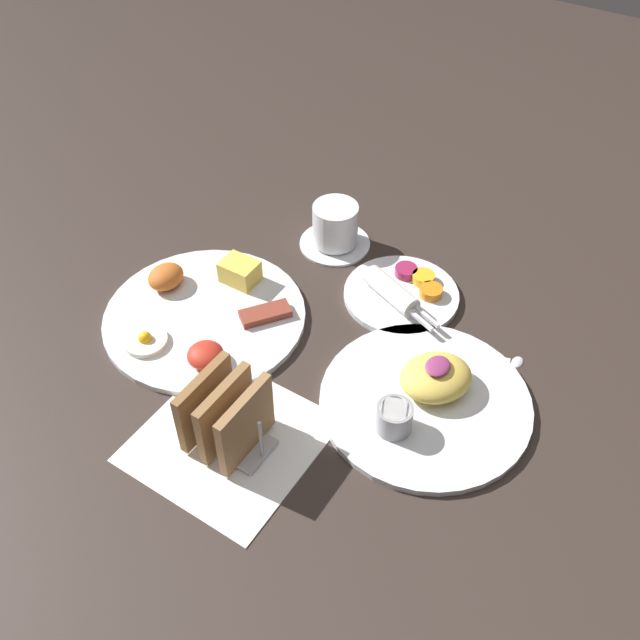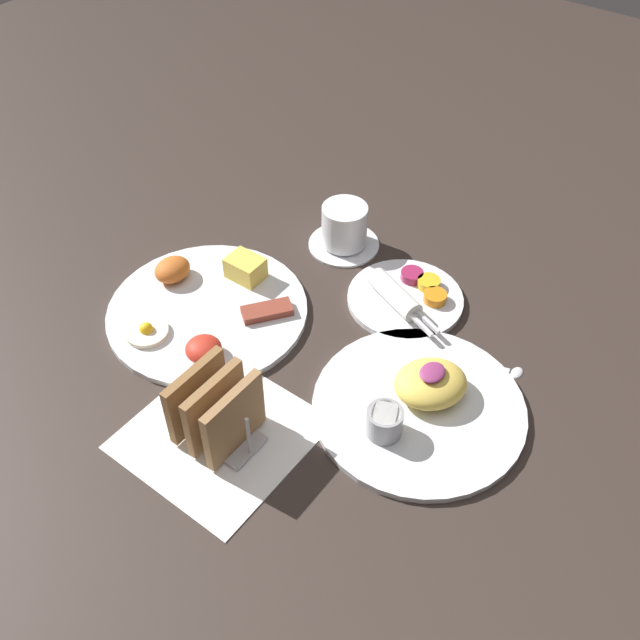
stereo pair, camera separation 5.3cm
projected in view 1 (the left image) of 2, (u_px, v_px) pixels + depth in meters
The scene contains 8 objects.
ground_plane at pixel (323, 377), 1.00m from camera, with size 3.00×3.00×0.00m, color #332823.
napkin_flat at pixel (229, 439), 0.93m from camera, with size 0.22×0.22×0.00m.
plate_breakfast at pixel (203, 314), 1.08m from camera, with size 0.31×0.31×0.05m.
plate_condiments at pixel (401, 292), 1.11m from camera, with size 0.18×0.18×0.04m.
plate_foreground at pixel (426, 396), 0.96m from camera, with size 0.29×0.29×0.06m.
toast_rack at pixel (226, 416), 0.89m from camera, with size 0.10×0.12×0.10m.
coffee_cup at pixel (335, 228), 1.19m from camera, with size 0.12×0.12×0.08m.
teaspoon at pixel (495, 356), 1.03m from camera, with size 0.05×0.12×0.01m.
Camera 1 is at (-0.55, -0.35, 0.77)m, focal length 40.00 mm.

